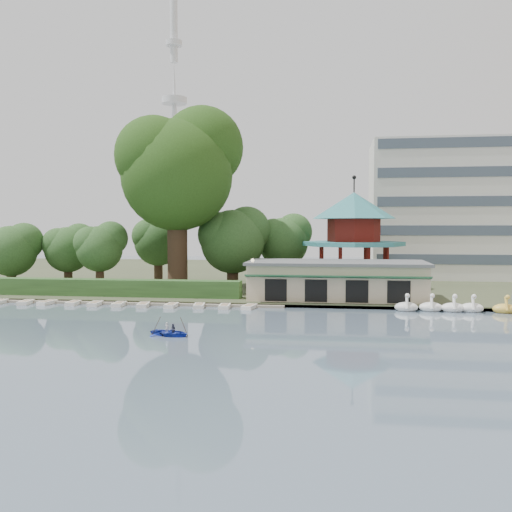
% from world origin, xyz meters
% --- Properties ---
extents(ground_plane, '(220.00, 220.00, 0.00)m').
position_xyz_m(ground_plane, '(0.00, 0.00, 0.00)').
color(ground_plane, slate).
rests_on(ground_plane, ground).
extents(shore, '(220.00, 70.00, 0.40)m').
position_xyz_m(shore, '(0.00, 52.00, 0.20)').
color(shore, '#424930').
rests_on(shore, ground).
extents(embankment, '(220.00, 0.60, 0.30)m').
position_xyz_m(embankment, '(0.00, 17.30, 0.15)').
color(embankment, gray).
rests_on(embankment, ground).
extents(dock, '(34.00, 1.60, 0.24)m').
position_xyz_m(dock, '(-12.00, 17.20, 0.12)').
color(dock, gray).
rests_on(dock, ground).
extents(boathouse, '(18.60, 9.39, 3.90)m').
position_xyz_m(boathouse, '(10.00, 21.97, 2.37)').
color(boathouse, beige).
rests_on(boathouse, shore).
extents(pavilion, '(12.40, 12.40, 13.50)m').
position_xyz_m(pavilion, '(12.00, 32.00, 7.48)').
color(pavilion, beige).
rests_on(pavilion, shore).
extents(office_building, '(38.00, 18.00, 20.00)m').
position_xyz_m(office_building, '(32.67, 49.00, 9.73)').
color(office_building, silver).
rests_on(office_building, shore).
extents(broadcast_tower, '(8.00, 8.00, 96.00)m').
position_xyz_m(broadcast_tower, '(-42.00, 140.00, 33.98)').
color(broadcast_tower, silver).
rests_on(broadcast_tower, ground).
extents(hedge, '(30.00, 2.00, 1.80)m').
position_xyz_m(hedge, '(-15.00, 20.50, 1.30)').
color(hedge, '#305726').
rests_on(hedge, shore).
extents(lamp_post, '(0.36, 0.36, 4.28)m').
position_xyz_m(lamp_post, '(1.50, 19.00, 3.34)').
color(lamp_post, black).
rests_on(lamp_post, shore).
extents(big_tree, '(14.66, 13.66, 22.21)m').
position_xyz_m(big_tree, '(-8.82, 28.22, 15.22)').
color(big_tree, '#3A281C').
rests_on(big_tree, shore).
extents(small_trees, '(40.03, 16.15, 10.11)m').
position_xyz_m(small_trees, '(-11.61, 31.85, 6.06)').
color(small_trees, '#3A281C').
rests_on(small_trees, shore).
extents(swan_boats, '(14.17, 2.04, 1.92)m').
position_xyz_m(swan_boats, '(22.90, 16.58, 0.40)').
color(swan_boats, white).
rests_on(swan_boats, ground).
extents(moored_rowboats, '(30.12, 2.69, 0.36)m').
position_xyz_m(moored_rowboats, '(-12.68, 15.79, 0.18)').
color(moored_rowboats, white).
rests_on(moored_rowboats, ground).
extents(rowboat_with_passengers, '(5.00, 4.26, 2.01)m').
position_xyz_m(rowboat_with_passengers, '(-1.97, 1.54, 0.44)').
color(rowboat_with_passengers, '#1E33AD').
rests_on(rowboat_with_passengers, ground).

